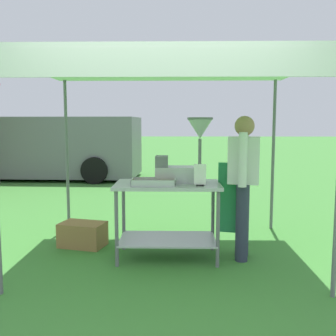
# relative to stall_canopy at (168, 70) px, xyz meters

# --- Properties ---
(ground_plane) EXTENTS (70.00, 70.00, 0.00)m
(ground_plane) POSITION_rel_stall_canopy_xyz_m (-0.03, 4.92, -2.11)
(ground_plane) COLOR #3D7F33
(stall_canopy) EXTENTS (3.17, 2.45, 2.19)m
(stall_canopy) POSITION_rel_stall_canopy_xyz_m (0.00, 0.00, 0.00)
(stall_canopy) COLOR slate
(stall_canopy) RESTS_ON ground
(donut_cart) EXTENTS (1.18, 0.66, 0.86)m
(donut_cart) POSITION_rel_stall_canopy_xyz_m (-0.00, -0.10, -1.50)
(donut_cart) COLOR #B7B7BC
(donut_cart) RESTS_ON ground
(donut_tray) EXTENTS (0.48, 0.26, 0.07)m
(donut_tray) POSITION_rel_stall_canopy_xyz_m (-0.14, -0.24, -1.23)
(donut_tray) COLOR #B7B7BC
(donut_tray) RESTS_ON donut_cart
(donut_fryer) EXTENTS (0.64, 0.29, 0.73)m
(donut_fryer) POSITION_rel_stall_canopy_xyz_m (0.21, -0.03, -0.96)
(donut_fryer) COLOR #B7B7BC
(donut_fryer) RESTS_ON donut_cart
(menu_sign) EXTENTS (0.13, 0.05, 0.24)m
(menu_sign) POSITION_rel_stall_canopy_xyz_m (0.35, -0.28, -1.15)
(menu_sign) COLOR black
(menu_sign) RESTS_ON donut_cart
(vendor) EXTENTS (0.47, 0.54, 1.61)m
(vendor) POSITION_rel_stall_canopy_xyz_m (0.84, -0.08, -1.21)
(vendor) COLOR #2D3347
(vendor) RESTS_ON ground
(supply_crate) EXTENTS (0.61, 0.47, 0.30)m
(supply_crate) POSITION_rel_stall_canopy_xyz_m (-1.07, 0.30, -1.96)
(supply_crate) COLOR olive
(supply_crate) RESTS_ON ground
(van_grey) EXTENTS (5.11, 2.24, 1.69)m
(van_grey) POSITION_rel_stall_canopy_xyz_m (-3.50, 6.30, -1.23)
(van_grey) COLOR slate
(van_grey) RESTS_ON ground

